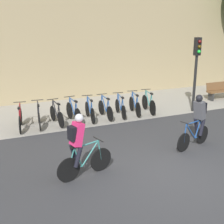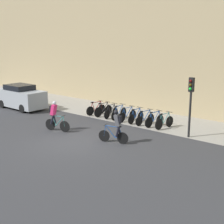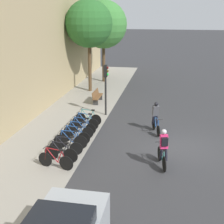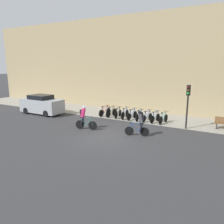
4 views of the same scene
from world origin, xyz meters
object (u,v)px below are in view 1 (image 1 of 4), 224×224
at_px(cyclist_pink, 79,145).
at_px(parked_bike_1, 39,117).
at_px(parked_bike_2, 57,115).
at_px(parked_bike_4, 90,111).
at_px(parked_bike_3, 74,112).
at_px(bench, 222,90).
at_px(parked_bike_6, 120,107).
at_px(parked_bike_8, 149,104).
at_px(parked_bike_7, 135,105).
at_px(cyclist_grey, 198,119).
at_px(parked_bike_0, 20,119).
at_px(traffic_light_pole, 197,61).
at_px(parked_bike_5, 105,109).

xyz_separation_m(cyclist_pink, parked_bike_1, (-0.21, 4.52, -0.54)).
height_order(parked_bike_2, parked_bike_4, parked_bike_4).
height_order(parked_bike_3, bench, parked_bike_3).
distance_m(parked_bike_3, parked_bike_6, 2.09).
bearing_deg(parked_bike_8, parked_bike_7, -179.97).
xyz_separation_m(cyclist_grey, parked_bike_2, (-3.69, 3.99, -0.56)).
bearing_deg(parked_bike_6, parked_bike_4, 179.97).
distance_m(parked_bike_7, parked_bike_8, 0.70).
distance_m(parked_bike_0, parked_bike_7, 4.87).
bearing_deg(traffic_light_pole, cyclist_pink, -149.69).
relative_size(parked_bike_6, parked_bike_7, 1.01).
bearing_deg(parked_bike_8, parked_bike_5, -179.97).
distance_m(traffic_light_pole, bench, 3.50).
height_order(parked_bike_0, parked_bike_4, parked_bike_0).
distance_m(parked_bike_2, parked_bike_5, 2.09).
xyz_separation_m(cyclist_pink, traffic_light_pole, (6.58, 3.85, 1.33)).
distance_m(parked_bike_4, bench, 7.45).
bearing_deg(parked_bike_7, parked_bike_0, -180.00).
xyz_separation_m(parked_bike_6, traffic_light_pole, (3.31, -0.67, 1.90)).
height_order(parked_bike_1, bench, parked_bike_1).
bearing_deg(bench, parked_bike_0, -176.91).
bearing_deg(parked_bike_7, parked_bike_6, -179.87).
distance_m(parked_bike_0, parked_bike_2, 1.39).
xyz_separation_m(cyclist_grey, parked_bike_6, (-0.91, 3.99, -0.57)).
relative_size(traffic_light_pole, bench, 1.85).
distance_m(parked_bike_0, traffic_light_pole, 7.75).
bearing_deg(cyclist_grey, parked_bike_0, 141.90).
bearing_deg(parked_bike_2, parked_bike_5, -0.01).
distance_m(parked_bike_4, parked_bike_7, 2.09).
height_order(parked_bike_3, parked_bike_4, parked_bike_3).
distance_m(cyclist_pink, parked_bike_4, 4.93).
height_order(traffic_light_pole, bench, traffic_light_pole).
height_order(parked_bike_3, parked_bike_7, parked_bike_3).
height_order(parked_bike_0, parked_bike_8, parked_bike_8).
height_order(parked_bike_0, bench, parked_bike_0).
bearing_deg(parked_bike_7, traffic_light_pole, -14.49).
xyz_separation_m(parked_bike_1, parked_bike_7, (4.17, -0.00, -0.01)).
height_order(cyclist_pink, parked_bike_6, cyclist_pink).
xyz_separation_m(cyclist_grey, parked_bike_0, (-5.08, 3.99, -0.55)).
bearing_deg(parked_bike_3, parked_bike_7, -0.01).
height_order(parked_bike_2, parked_bike_5, same).
distance_m(parked_bike_3, bench, 8.15).
bearing_deg(parked_bike_4, parked_bike_5, 0.01).
xyz_separation_m(cyclist_pink, parked_bike_3, (1.18, 4.52, -0.54)).
distance_m(cyclist_grey, bench, 6.87).
bearing_deg(cyclist_pink, parked_bike_5, 60.37).
xyz_separation_m(parked_bike_8, bench, (4.65, 0.55, 0.07)).
relative_size(parked_bike_4, parked_bike_5, 1.02).
distance_m(parked_bike_2, parked_bike_7, 3.48).
bearing_deg(parked_bike_2, parked_bike_8, 0.01).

